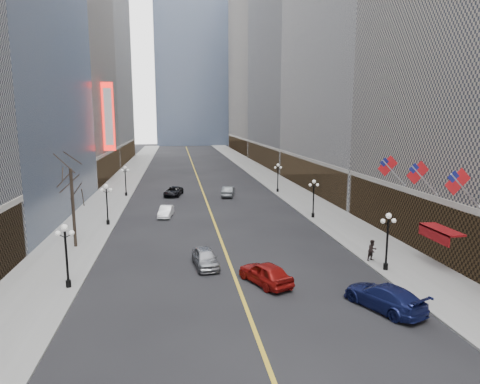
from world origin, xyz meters
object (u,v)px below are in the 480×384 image
object	(u,v)px
streetlamp_east_1	(388,235)
streetlamp_east_3	(278,175)
car_nb_mid	(166,211)
streetlamp_west_2	(107,200)
streetlamp_east_2	(314,194)
car_nb_far	(173,191)
car_sb_near	(384,297)
car_sb_far	(228,191)
car_sb_mid	(265,273)
car_nb_near	(205,258)
streetlamp_west_1	(66,249)
streetlamp_west_3	(125,178)

from	to	relation	value
streetlamp_east_1	streetlamp_east_3	bearing A→B (deg)	90.00
car_nb_mid	streetlamp_west_2	bearing A→B (deg)	-143.15
streetlamp_east_2	streetlamp_east_3	world-z (taller)	same
car_nb_far	car_sb_near	distance (m)	43.81
streetlamp_west_2	car_nb_mid	bearing A→B (deg)	28.74
streetlamp_east_3	car_sb_far	xyz separation A→B (m)	(-8.24, -2.16, -2.12)
streetlamp_west_2	car_nb_far	distance (m)	19.10
streetlamp_east_2	car_sb_mid	xyz separation A→B (m)	(-9.80, -19.09, -2.08)
streetlamp_west_2	streetlamp_east_2	bearing A→B (deg)	0.00
streetlamp_west_2	car_nb_near	xyz separation A→B (m)	(9.78, -14.84, -2.16)
streetlamp_east_2	car_sb_near	world-z (taller)	streetlamp_east_2
streetlamp_west_1	car_sb_mid	world-z (taller)	streetlamp_west_1
car_sb_mid	car_sb_far	world-z (taller)	car_sb_mid
car_sb_near	car_sb_mid	xyz separation A→B (m)	(-6.51, 5.09, 0.02)
car_sb_near	streetlamp_west_2	bearing A→B (deg)	-73.06
car_nb_far	streetlamp_west_1	bearing A→B (deg)	-89.45
streetlamp_west_2	car_nb_far	bearing A→B (deg)	67.98
car_nb_far	car_sb_mid	xyz separation A→B (m)	(6.69, -36.68, 0.12)
car_sb_mid	streetlamp_west_1	bearing A→B (deg)	-28.86
streetlamp_west_2	car_sb_near	world-z (taller)	streetlamp_west_2
car_nb_near	car_nb_far	size ratio (longest dim) A/B	0.88
streetlamp_east_2	streetlamp_west_3	distance (m)	29.68
streetlamp_west_3	car_sb_near	world-z (taller)	streetlamp_west_3
streetlamp_west_3	car_sb_far	distance (m)	15.66
car_sb_mid	car_nb_near	bearing A→B (deg)	-70.88
car_sb_near	streetlamp_west_3	bearing A→B (deg)	-87.37
streetlamp_east_1	car_nb_mid	world-z (taller)	streetlamp_east_1
streetlamp_east_2	car_sb_far	world-z (taller)	streetlamp_east_2
car_nb_near	car_nb_far	distance (m)	32.54
car_nb_far	car_sb_near	bearing A→B (deg)	-60.60
streetlamp_east_2	streetlamp_west_2	bearing A→B (deg)	180.00
car_nb_mid	car_nb_near	bearing A→B (deg)	-71.07
streetlamp_east_3	car_sb_far	bearing A→B (deg)	-165.30
streetlamp_east_2	car_nb_near	bearing A→B (deg)	-132.96
streetlamp_west_2	car_sb_near	xyz separation A→B (m)	(20.31, -24.18, -2.10)
streetlamp_east_1	streetlamp_west_1	xyz separation A→B (m)	(-23.60, 0.00, 0.00)
streetlamp_east_3	streetlamp_west_1	bearing A→B (deg)	-123.25
streetlamp_west_1	car_nb_mid	xyz separation A→B (m)	(6.28, 21.44, -2.24)
streetlamp_east_2	car_nb_near	xyz separation A→B (m)	(-13.82, -14.84, -2.16)
streetlamp_west_1	streetlamp_east_3	bearing A→B (deg)	56.75
streetlamp_west_3	car_sb_mid	world-z (taller)	streetlamp_west_3
car_nb_mid	car_nb_far	size ratio (longest dim) A/B	0.81
car_nb_far	car_sb_near	size ratio (longest dim) A/B	0.91
streetlamp_east_3	car_nb_far	distance (m)	16.64
streetlamp_east_1	car_nb_near	distance (m)	14.34
streetlamp_west_2	car_nb_mid	xyz separation A→B (m)	(6.28, 3.44, -2.24)
car_nb_mid	car_sb_far	distance (m)	15.37
car_nb_far	car_sb_near	world-z (taller)	car_sb_near
streetlamp_east_2	car_sb_near	bearing A→B (deg)	-97.74
streetlamp_east_2	streetlamp_west_2	xyz separation A→B (m)	(-23.60, 0.00, 0.00)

